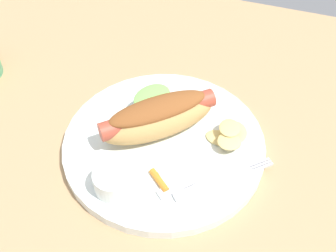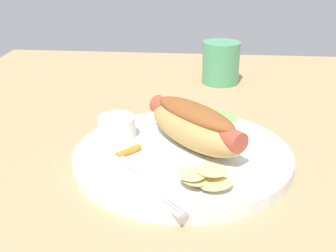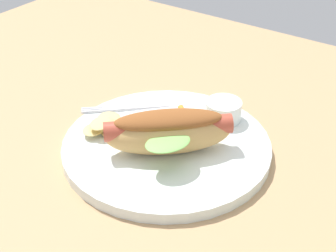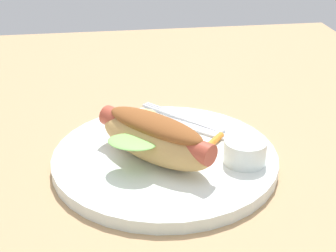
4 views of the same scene
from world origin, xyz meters
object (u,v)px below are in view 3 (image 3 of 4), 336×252
object	(u,v)px
fork	(131,108)
sauce_ramekin	(223,111)
plate	(167,146)
carrot_garnish	(183,113)
hot_dog	(168,131)
knife	(141,113)
chips_pile	(104,125)

from	to	relation	value
fork	sauce_ramekin	bearing A→B (deg)	160.59
plate	carrot_garnish	size ratio (longest dim) A/B	8.40
plate	hot_dog	xyz separation A→B (cm)	(-1.34, 1.49, 4.02)
knife	carrot_garnish	distance (cm)	6.30
sauce_ramekin	fork	xyz separation A→B (cm)	(12.90, 5.41, -1.29)
plate	chips_pile	xyz separation A→B (cm)	(8.68, 2.93, 1.86)
sauce_ramekin	chips_pile	world-z (taller)	sauce_ramekin
carrot_garnish	sauce_ramekin	bearing A→B (deg)	-154.17
sauce_ramekin	hot_dog	bearing A→B (deg)	78.90
sauce_ramekin	chips_pile	bearing A→B (deg)	45.51
plate	chips_pile	bearing A→B (deg)	18.67
plate	fork	distance (cm)	10.29
carrot_garnish	knife	bearing A→B (deg)	31.47
sauce_ramekin	carrot_garnish	size ratio (longest dim) A/B	1.54
hot_dog	chips_pile	distance (cm)	10.36
sauce_ramekin	carrot_garnish	xyz separation A→B (cm)	(5.38, 2.61, -1.08)
plate	knife	distance (cm)	8.15
chips_pile	carrot_garnish	distance (cm)	11.93
hot_dog	chips_pile	world-z (taller)	hot_dog
plate	fork	bearing A→B (deg)	-23.28
knife	carrot_garnish	world-z (taller)	carrot_garnish
fork	carrot_garnish	xyz separation A→B (cm)	(-7.52, -2.81, 0.21)
hot_dog	knife	size ratio (longest dim) A/B	1.11
plate	knife	xyz separation A→B (cm)	(7.26, -3.57, 0.98)
hot_dog	chips_pile	bearing A→B (deg)	-34.14
knife	chips_pile	world-z (taller)	chips_pile
hot_dog	carrot_garnish	size ratio (longest dim) A/B	4.74
knife	chips_pile	size ratio (longest dim) A/B	2.00
hot_dog	sauce_ramekin	bearing A→B (deg)	-143.42
hot_dog	fork	world-z (taller)	hot_dog
sauce_ramekin	chips_pile	distance (cm)	17.38
hot_dog	carrot_garnish	distance (cm)	9.38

